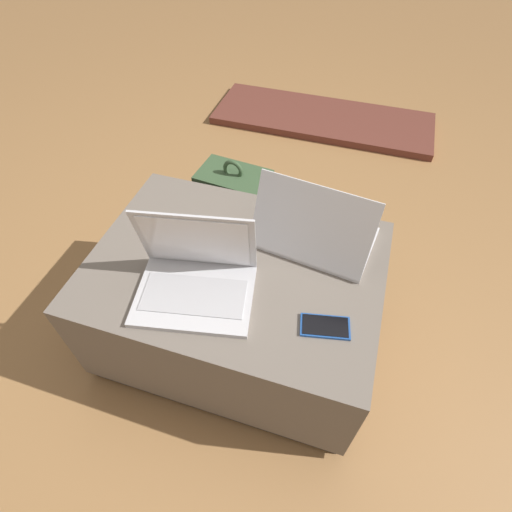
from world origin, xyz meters
The scene contains 7 objects.
ground_plane centered at (0.00, 0.00, 0.00)m, with size 14.00×14.00×0.00m, color #9E7042.
ottoman centered at (0.00, 0.00, 0.22)m, with size 0.93×0.68×0.44m.
laptop_near centered at (-0.08, -0.12, 0.49)m, with size 0.38×0.31×0.26m.
laptop_far centered at (0.22, 0.16, 0.49)m, with size 0.40×0.30×0.25m.
cell_phone centered at (0.32, -0.14, 0.44)m, with size 0.15×0.10×0.01m.
backpack centered at (-0.16, 0.45, 0.21)m, with size 0.30×0.25×0.49m.
fireplace_hearth centered at (0.00, 1.67, 0.02)m, with size 1.40×0.50×0.04m.
Camera 1 is at (0.31, -0.75, 1.40)m, focal length 28.00 mm.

